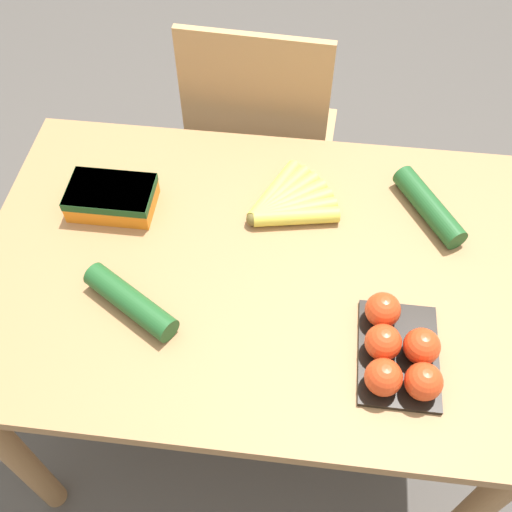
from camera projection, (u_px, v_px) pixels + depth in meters
name	position (u px, v px, depth m)	size (l,w,h in m)	color
ground_plane	(256.00, 405.00, 1.86)	(12.00, 12.00, 0.00)	#4C4742
dining_table	(256.00, 294.00, 1.35)	(1.18, 0.79, 0.75)	#9E7044
chair	(261.00, 149.00, 1.82)	(0.44, 0.42, 0.97)	tan
banana_bunch	(287.00, 203.00, 1.34)	(0.20, 0.20, 0.04)	brown
tomato_pack	(399.00, 351.00, 1.09)	(0.15, 0.22, 0.08)	black
carrot_bag	(111.00, 196.00, 1.33)	(0.19, 0.12, 0.06)	orange
cucumber_near	(429.00, 206.00, 1.32)	(0.15, 0.21, 0.05)	#1E5123
cucumber_far	(130.00, 301.00, 1.17)	(0.21, 0.16, 0.05)	#1E5123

